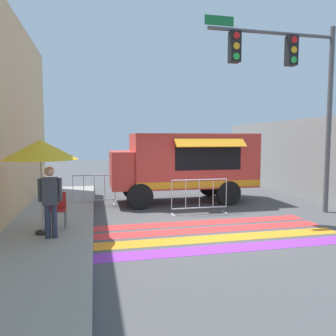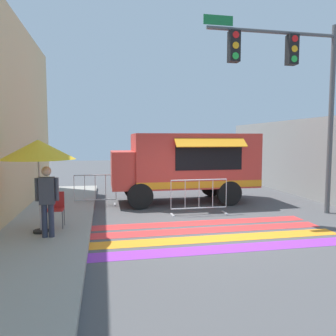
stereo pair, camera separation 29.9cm
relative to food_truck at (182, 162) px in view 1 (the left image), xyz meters
name	(u,v)px [view 1 (the left image)]	position (x,y,z in m)	size (l,w,h in m)	color
ground_plane	(207,228)	(-0.28, -3.78, -1.55)	(60.00, 60.00, 0.00)	#4C4C4F
sidewalk_left	(0,237)	(-5.54, -3.78, -1.47)	(4.40, 16.00, 0.15)	#99968E
concrete_wall_right	(315,159)	(5.29, -0.78, 0.09)	(0.20, 16.00, 3.28)	gray
crosswalk_painted	(215,234)	(-0.28, -4.38, -1.54)	(6.40, 2.84, 0.01)	purple
food_truck	(182,162)	(0.00, 0.00, 0.00)	(5.46, 2.67, 2.64)	#D13D33
traffic_signal_pole	(292,77)	(2.82, -2.80, 2.82)	(4.40, 0.29, 6.04)	#515456
patio_umbrella	(41,150)	(-4.53, -3.91, 0.62)	(1.75, 1.75, 2.27)	black
folding_chair	(57,206)	(-4.24, -3.40, -0.85)	(0.42, 0.42, 0.90)	#4C4C51
vendor_person	(50,198)	(-4.28, -4.34, -0.46)	(0.53, 0.22, 1.66)	#2D3347
barricade_front	(199,197)	(0.03, -2.15, -0.98)	(1.88, 0.44, 1.15)	#B7BABF
barricade_side	(94,191)	(-3.31, -0.04, -1.00)	(1.53, 0.44, 1.15)	#B7BABF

